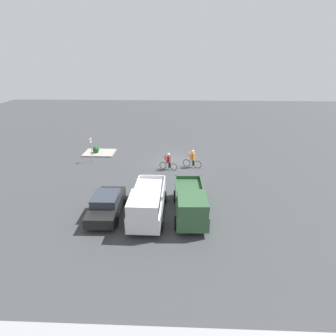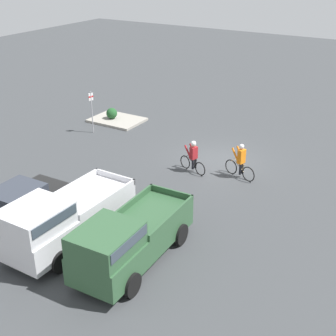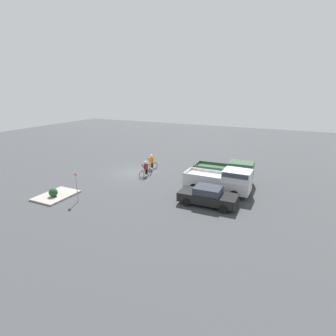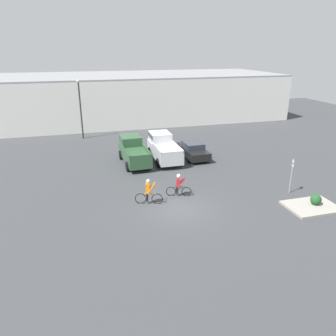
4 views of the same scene
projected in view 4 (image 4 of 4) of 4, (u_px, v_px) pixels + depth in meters
ground_plane at (179, 209)px, 21.07m from camera, size 80.00×80.00×0.00m
warehouse_building at (116, 97)px, 46.78m from camera, size 46.45×15.35×6.21m
pickup_truck_0 at (133, 150)px, 29.24m from camera, size 2.26×5.42×2.16m
pickup_truck_1 at (163, 147)px, 30.12m from camera, size 2.28×5.57×2.22m
sedan_0 at (193, 150)px, 30.64m from camera, size 2.07×4.46×1.47m
cyclist_0 at (179, 185)px, 22.61m from camera, size 1.70×0.64×1.66m
cyclist_1 at (148, 192)px, 21.47m from camera, size 1.78×0.66×1.76m
fire_lane_sign at (292, 173)px, 22.84m from camera, size 0.11×0.29×2.57m
lamppost at (80, 105)px, 36.08m from camera, size 0.36×0.36×6.52m
curb_island at (312, 207)px, 21.18m from camera, size 3.26×2.40×0.15m
shrub at (316, 199)px, 21.20m from camera, size 0.70×0.70×0.70m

